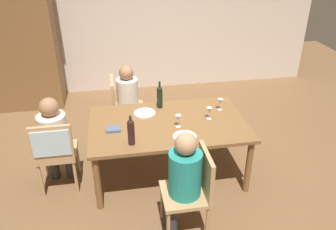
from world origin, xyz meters
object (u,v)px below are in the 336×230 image
at_px(armoire_cabinet, 21,43).
at_px(person_man_bearded, 182,178).
at_px(handbag, 153,128).
at_px(dinner_plate_host, 185,137).
at_px(chair_left_end, 54,148).
at_px(dinner_plate_guest_left, 145,113).
at_px(wine_glass_centre, 178,119).
at_px(person_man_guest, 130,97).
at_px(chair_near, 193,187).
at_px(wine_bottle_tall_green, 160,96).
at_px(chair_far_left, 122,105).
at_px(dining_table, 168,128).
at_px(wine_bottle_dark_red, 131,131).
at_px(wine_glass_near_right, 220,102).
at_px(person_woman_host, 55,136).
at_px(wine_glass_near_left, 209,111).

relative_size(armoire_cabinet, person_man_bearded, 1.90).
bearing_deg(handbag, dinner_plate_host, -81.79).
relative_size(chair_left_end, dinner_plate_guest_left, 3.50).
bearing_deg(wine_glass_centre, chair_left_end, -179.57).
bearing_deg(person_man_guest, wine_glass_centre, 24.67).
relative_size(chair_near, wine_bottle_tall_green, 2.62).
bearing_deg(chair_far_left, wine_bottle_tall_green, 40.71).
bearing_deg(person_man_guest, wine_bottle_tall_green, 33.04).
height_order(chair_far_left, wine_bottle_tall_green, wine_bottle_tall_green).
bearing_deg(dining_table, wine_bottle_dark_red, -140.13).
bearing_deg(armoire_cabinet, wine_glass_near_right, -37.87).
bearing_deg(wine_bottle_dark_red, handbag, 73.45).
xyz_separation_m(person_woman_host, person_man_bearded, (1.27, -0.96, -0.00)).
xyz_separation_m(person_man_guest, dinner_plate_host, (0.51, -1.29, 0.09)).
relative_size(person_man_bearded, person_man_guest, 1.03).
xyz_separation_m(chair_far_left, person_man_bearded, (0.47, -1.88, 0.13)).
bearing_deg(dinner_plate_host, person_man_bearded, -104.29).
xyz_separation_m(person_man_guest, wine_glass_centre, (0.48, -1.05, 0.19)).
relative_size(wine_bottle_tall_green, wine_glass_near_right, 2.36).
height_order(person_man_bearded, dinner_plate_guest_left, person_man_bearded).
bearing_deg(person_man_bearded, wine_glass_near_left, -28.84).
relative_size(person_man_bearded, handbag, 4.09).
bearing_deg(person_woman_host, chair_far_left, 48.95).
bearing_deg(wine_bottle_dark_red, wine_glass_near_left, 22.04).
relative_size(person_man_bearded, dinner_plate_guest_left, 4.36).
distance_m(wine_bottle_dark_red, dinner_plate_guest_left, 0.69).
height_order(chair_left_end, dinner_plate_host, chair_left_end).
relative_size(wine_bottle_tall_green, handbag, 1.26).
bearing_deg(armoire_cabinet, wine_bottle_tall_green, -43.97).
distance_m(dining_table, wine_bottle_tall_green, 0.46).
distance_m(person_woman_host, person_man_bearded, 1.59).
relative_size(person_man_guest, dinner_plate_host, 4.28).
distance_m(armoire_cabinet, dinner_plate_guest_left, 2.72).
bearing_deg(person_woman_host, dinner_plate_guest_left, 12.95).
xyz_separation_m(chair_far_left, wine_glass_centre, (0.60, -1.05, 0.30)).
height_order(wine_glass_near_right, handbag, wine_glass_near_right).
relative_size(armoire_cabinet, wine_glass_near_right, 14.63).
distance_m(dining_table, handbag, 1.09).
relative_size(dining_table, wine_bottle_tall_green, 5.19).
xyz_separation_m(armoire_cabinet, person_man_guest, (1.63, -1.37, -0.45)).
relative_size(wine_bottle_dark_red, wine_glass_near_left, 2.23).
bearing_deg(wine_glass_near_left, dining_table, -179.34).
distance_m(dining_table, wine_glass_near_left, 0.53).
xyz_separation_m(person_woman_host, wine_glass_near_left, (1.79, -0.02, 0.17)).
height_order(person_man_bearded, wine_glass_centre, person_man_bearded).
distance_m(wine_bottle_tall_green, dinner_plate_host, 0.78).
bearing_deg(wine_bottle_tall_green, chair_left_end, -157.30).
bearing_deg(wine_bottle_tall_green, chair_near, -84.75).
bearing_deg(wine_glass_near_right, chair_left_end, -170.54).
distance_m(wine_glass_near_left, dinner_plate_guest_left, 0.79).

